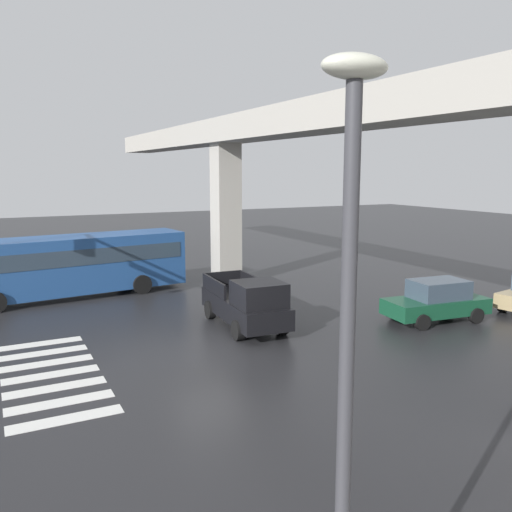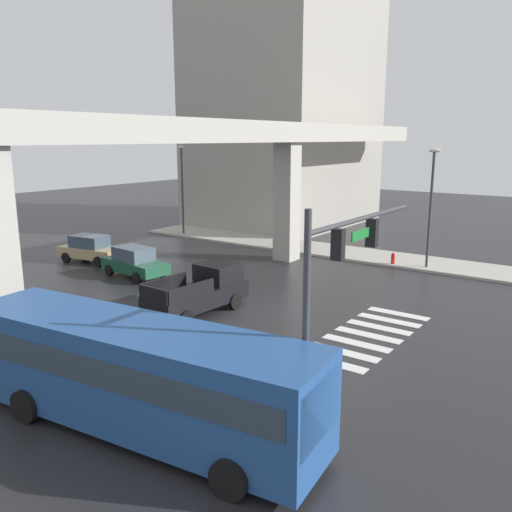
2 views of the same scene
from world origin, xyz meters
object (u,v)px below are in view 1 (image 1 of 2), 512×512
(city_bus, at_px, (74,262))
(street_lamp_near_corner, at_px, (347,334))
(sedan_dark_green, at_px, (437,301))
(pickup_truck, at_px, (247,304))

(city_bus, bearing_deg, street_lamp_near_corner, -1.23)
(city_bus, height_order, street_lamp_near_corner, street_lamp_near_corner)
(city_bus, distance_m, sedan_dark_green, 16.97)
(city_bus, height_order, sedan_dark_green, city_bus)
(pickup_truck, bearing_deg, sedan_dark_green, 70.46)
(sedan_dark_green, xyz_separation_m, street_lamp_near_corner, (11.51, -13.15, 3.70))
(pickup_truck, xyz_separation_m, city_bus, (-8.63, -5.26, 0.73))
(sedan_dark_green, height_order, street_lamp_near_corner, street_lamp_near_corner)
(pickup_truck, height_order, street_lamp_near_corner, street_lamp_near_corner)
(city_bus, xyz_separation_m, street_lamp_near_corner, (22.77, -0.49, 2.83))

